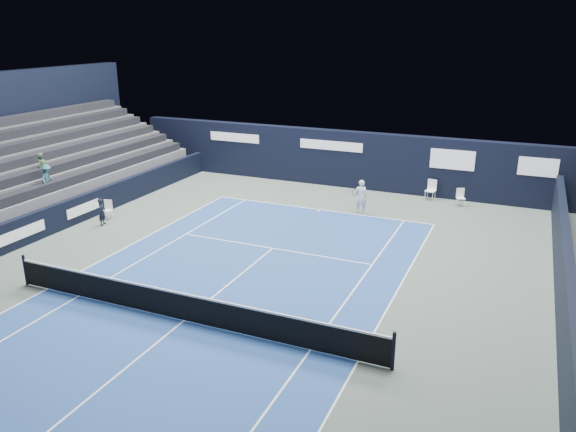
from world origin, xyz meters
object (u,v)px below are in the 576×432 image
line_judge_chair (108,208)px  tennis_player (361,197)px  folding_chair_back_b (460,196)px  folding_chair_back_a (432,186)px  tennis_net (183,306)px

line_judge_chair → tennis_player: tennis_player is taller
folding_chair_back_b → line_judge_chair: size_ratio=1.00×
folding_chair_back_a → line_judge_chair: 16.05m
line_judge_chair → tennis_net: bearing=-50.1°
tennis_player → tennis_net: bearing=-99.0°
line_judge_chair → tennis_net: size_ratio=0.07×
folding_chair_back_a → line_judge_chair: bearing=-136.0°
folding_chair_back_b → line_judge_chair: 17.05m
folding_chair_back_a → tennis_net: bearing=-96.8°
folding_chair_back_b → tennis_player: (-4.23, -3.08, 0.31)m
tennis_player → line_judge_chair: bearing=-152.6°
folding_chair_back_a → tennis_net: size_ratio=0.08×
folding_chair_back_b → tennis_net: bearing=-133.7°
folding_chair_back_a → tennis_player: 4.51m
folding_chair_back_a → tennis_net: (-4.65, -15.82, -0.19)m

